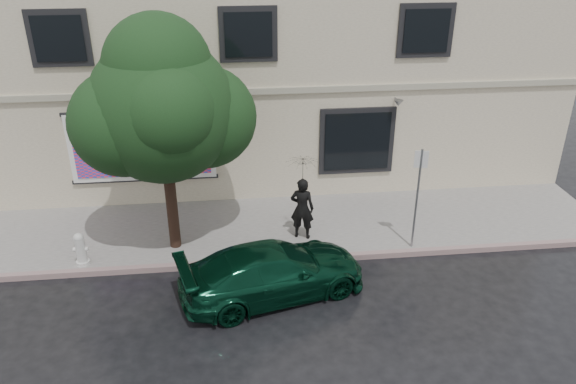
{
  "coord_description": "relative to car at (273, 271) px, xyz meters",
  "views": [
    {
      "loc": [
        -0.64,
        -10.69,
        8.13
      ],
      "look_at": [
        0.79,
        2.2,
        1.71
      ],
      "focal_mm": 35.0,
      "sensor_mm": 36.0,
      "label": 1
    }
  ],
  "objects": [
    {
      "name": "building",
      "position": [
        -0.21,
        8.78,
        2.86
      ],
      "size": [
        20.0,
        8.12,
        7.0
      ],
      "color": "beige",
      "rests_on": "ground"
    },
    {
      "name": "street_tree",
      "position": [
        -2.44,
        2.22,
        3.3
      ],
      "size": [
        3.55,
        3.55,
        5.57
      ],
      "color": "#321D16",
      "rests_on": "sidewalk"
    },
    {
      "name": "ground",
      "position": [
        -0.22,
        -0.22,
        -0.64
      ],
      "size": [
        90.0,
        90.0,
        0.0
      ],
      "primitive_type": "plane",
      "color": "black",
      "rests_on": "ground"
    },
    {
      "name": "fire_hydrant",
      "position": [
        -4.72,
        1.58,
        -0.06
      ],
      "size": [
        0.37,
        0.34,
        0.89
      ],
      "rotation": [
        0.0,
        0.0,
        0.21
      ],
      "color": "silver",
      "rests_on": "sidewalk"
    },
    {
      "name": "umbrella",
      "position": [
        0.99,
        2.3,
        1.62
      ],
      "size": [
        1.24,
        1.24,
        0.7
      ],
      "primitive_type": "imported",
      "rotation": [
        0.0,
        0.0,
        -0.41
      ],
      "color": "black",
      "rests_on": "pedestrian"
    },
    {
      "name": "billboard",
      "position": [
        -3.42,
        4.7,
        1.41
      ],
      "size": [
        4.3,
        0.16,
        2.2
      ],
      "color": "white",
      "rests_on": "ground"
    },
    {
      "name": "pedestrian",
      "position": [
        0.99,
        2.3,
        0.39
      ],
      "size": [
        0.74,
        0.59,
        1.76
      ],
      "primitive_type": "imported",
      "rotation": [
        0.0,
        0.0,
        2.84
      ],
      "color": "black",
      "rests_on": "sidewalk"
    },
    {
      "name": "curb",
      "position": [
        -0.22,
        1.28,
        -0.56
      ],
      "size": [
        20.0,
        0.18,
        0.16
      ],
      "primitive_type": "cube",
      "color": "gray",
      "rests_on": "ground"
    },
    {
      "name": "car",
      "position": [
        0.0,
        0.0,
        0.0
      ],
      "size": [
        4.74,
        3.02,
        1.28
      ],
      "primitive_type": "imported",
      "rotation": [
        0.0,
        0.0,
        1.83
      ],
      "color": "black",
      "rests_on": "ground"
    },
    {
      "name": "sign_pole",
      "position": [
        3.85,
        1.48,
        1.17
      ],
      "size": [
        0.34,
        0.09,
        2.8
      ],
      "rotation": [
        0.0,
        0.0,
        -0.21
      ],
      "color": "gray",
      "rests_on": "sidewalk"
    },
    {
      "name": "sidewalk",
      "position": [
        -0.22,
        3.03,
        -0.56
      ],
      "size": [
        20.0,
        3.5,
        0.15
      ],
      "primitive_type": "cube",
      "color": "gray",
      "rests_on": "ground"
    }
  ]
}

